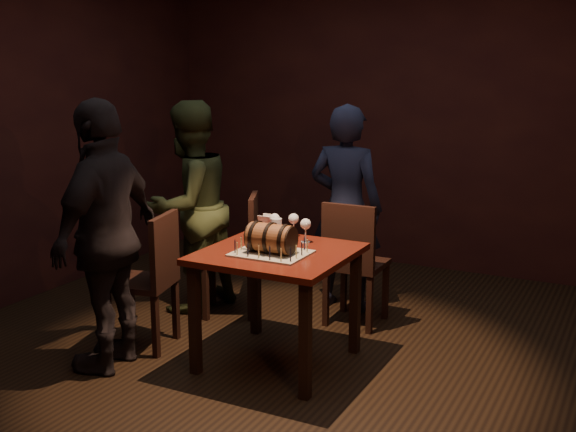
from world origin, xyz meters
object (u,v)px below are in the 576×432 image
(chair_left_front, at_px, (152,273))
(pint_of_ale, at_px, (277,230))
(person_left_front, at_px, (107,236))
(barrel_cake, at_px, (271,238))
(wine_glass_mid, at_px, (294,220))
(wine_glass_left, at_px, (275,220))
(pub_table, at_px, (278,268))
(chair_left_rear, at_px, (241,248))
(chair_back, at_px, (353,257))
(person_left_rear, at_px, (189,207))
(wine_glass_right, at_px, (306,225))
(person_back, at_px, (346,208))

(chair_left_front, bearing_deg, pint_of_ale, 26.90)
(chair_left_front, relative_size, person_left_front, 0.54)
(barrel_cake, relative_size, chair_left_front, 0.37)
(wine_glass_mid, bearing_deg, wine_glass_left, -153.15)
(wine_glass_left, height_order, chair_left_front, chair_left_front)
(pub_table, distance_m, chair_left_rear, 0.98)
(wine_glass_left, height_order, chair_back, chair_back)
(pub_table, relative_size, barrel_cake, 2.65)
(wine_glass_left, distance_m, pint_of_ale, 0.12)
(barrel_cake, distance_m, wine_glass_left, 0.45)
(wine_glass_mid, height_order, pint_of_ale, wine_glass_mid)
(pint_of_ale, bearing_deg, barrel_cake, -67.62)
(barrel_cake, xyz_separation_m, chair_left_front, (-0.88, -0.06, -0.33))
(chair_back, height_order, chair_left_rear, same)
(wine_glass_left, distance_m, chair_left_front, 0.90)
(barrel_cake, xyz_separation_m, person_left_rear, (-1.11, 0.72, -0.04))
(wine_glass_mid, xyz_separation_m, wine_glass_right, (0.14, -0.10, 0.00))
(wine_glass_left, distance_m, chair_left_rear, 0.71)
(pub_table, distance_m, person_back, 1.20)
(barrel_cake, distance_m, pint_of_ale, 0.34)
(person_left_rear, relative_size, person_left_front, 0.95)
(person_left_rear, bearing_deg, person_left_front, 22.01)
(chair_back, height_order, person_left_front, person_left_front)
(chair_left_rear, distance_m, chair_left_front, 0.87)
(wine_glass_right, height_order, person_left_rear, person_left_rear)
(pub_table, height_order, chair_left_front, chair_left_front)
(chair_left_rear, bearing_deg, barrel_cake, -48.58)
(pub_table, height_order, pint_of_ale, pint_of_ale)
(pub_table, bearing_deg, wine_glass_mid, 101.37)
(pint_of_ale, distance_m, person_left_front, 1.09)
(wine_glass_mid, distance_m, wine_glass_right, 0.17)
(pub_table, relative_size, chair_back, 0.97)
(pint_of_ale, distance_m, chair_back, 0.74)
(chair_back, relative_size, chair_left_rear, 1.00)
(person_back, height_order, person_left_rear, person_left_rear)
(person_left_front, bearing_deg, chair_left_front, 166.11)
(chair_back, bearing_deg, chair_left_rear, -170.88)
(wine_glass_left, xyz_separation_m, wine_glass_right, (0.25, -0.05, 0.00))
(barrel_cake, distance_m, chair_back, 0.99)
(pub_table, bearing_deg, chair_back, 77.89)
(person_back, height_order, person_left_front, person_left_front)
(chair_back, bearing_deg, wine_glass_right, -101.31)
(barrel_cake, distance_m, chair_left_front, 0.94)
(barrel_cake, xyz_separation_m, wine_glass_left, (-0.19, 0.40, 0.01))
(pub_table, height_order, chair_left_rear, chair_left_rear)
(wine_glass_right, xyz_separation_m, person_left_front, (-0.99, -0.79, -0.01))
(wine_glass_left, distance_m, wine_glass_right, 0.26)
(pub_table, height_order, wine_glass_right, wine_glass_right)
(chair_back, relative_size, chair_left_front, 1.00)
(barrel_cake, bearing_deg, person_left_rear, 147.09)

